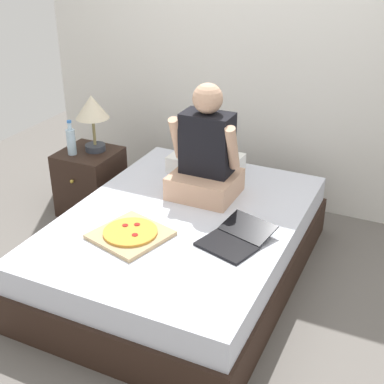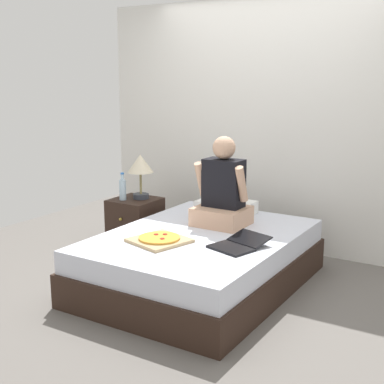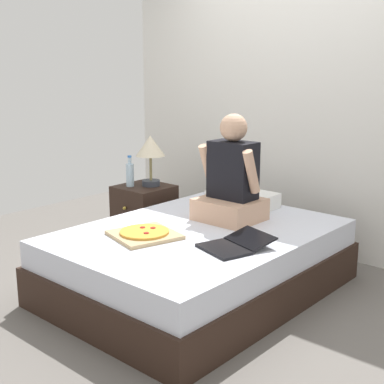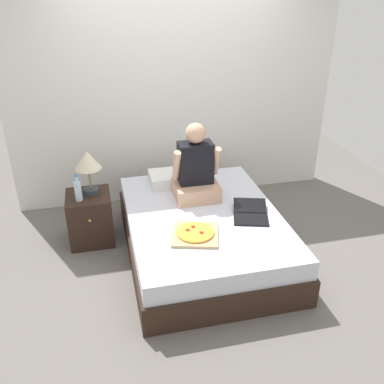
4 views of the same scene
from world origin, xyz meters
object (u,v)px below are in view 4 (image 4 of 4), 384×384
(bed, at_px, (203,233))
(laptop, at_px, (251,215))
(pizza_box, at_px, (195,234))
(lamp_on_left_nightstand, at_px, (88,163))
(water_bottle, at_px, (78,190))
(nightstand_left, at_px, (90,218))
(person_seated, at_px, (196,171))

(bed, xyz_separation_m, laptop, (0.42, -0.16, 0.25))
(pizza_box, bearing_deg, lamp_on_left_nightstand, 133.73)
(lamp_on_left_nightstand, bearing_deg, water_bottle, -130.60)
(water_bottle, bearing_deg, bed, -19.27)
(bed, relative_size, lamp_on_left_nightstand, 4.42)
(laptop, bearing_deg, lamp_on_left_nightstand, 154.07)
(laptop, height_order, pizza_box, laptop)
(nightstand_left, relative_size, laptop, 1.08)
(bed, bearing_deg, person_seated, 88.53)
(lamp_on_left_nightstand, xyz_separation_m, person_seated, (1.04, -0.19, -0.11))
(person_seated, height_order, laptop, person_seated)
(bed, height_order, nightstand_left, nightstand_left)
(bed, distance_m, person_seated, 0.63)
(lamp_on_left_nightstand, bearing_deg, person_seated, -10.30)
(nightstand_left, bearing_deg, laptop, -23.73)
(nightstand_left, bearing_deg, lamp_on_left_nightstand, 51.37)
(lamp_on_left_nightstand, distance_m, pizza_box, 1.31)
(nightstand_left, relative_size, water_bottle, 1.91)
(nightstand_left, height_order, pizza_box, nightstand_left)
(water_bottle, distance_m, pizza_box, 1.26)
(person_seated, bearing_deg, water_bottle, 177.57)
(bed, bearing_deg, nightstand_left, 155.32)
(nightstand_left, bearing_deg, pizza_box, -43.35)
(person_seated, bearing_deg, bed, -91.47)
(nightstand_left, relative_size, lamp_on_left_nightstand, 1.17)
(pizza_box, bearing_deg, water_bottle, 142.19)
(bed, xyz_separation_m, water_bottle, (-1.15, 0.40, 0.41))
(lamp_on_left_nightstand, distance_m, water_bottle, 0.28)
(water_bottle, height_order, pizza_box, water_bottle)
(laptop, bearing_deg, pizza_box, -161.29)
(pizza_box, bearing_deg, laptop, 18.71)
(bed, xyz_separation_m, nightstand_left, (-1.07, 0.49, 0.04))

